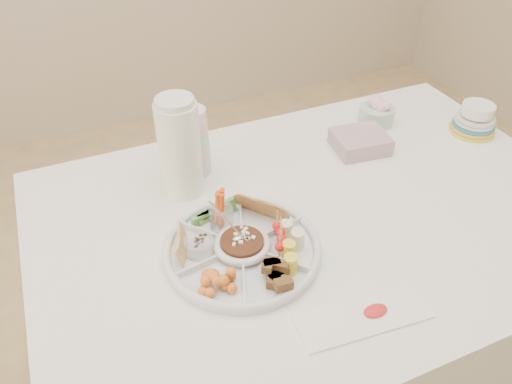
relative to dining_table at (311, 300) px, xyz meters
name	(u,v)px	position (x,y,z in m)	size (l,w,h in m)	color
floor	(304,367)	(0.00, 0.00, -0.38)	(4.00, 4.00, 0.00)	tan
dining_table	(311,300)	(0.00, 0.00, 0.00)	(1.52, 1.02, 0.76)	white
party_tray	(242,247)	(-0.26, -0.07, 0.40)	(0.38, 0.38, 0.04)	white
bean_dip	(242,245)	(-0.26, -0.07, 0.41)	(0.11, 0.11, 0.04)	#3F1F17
tortillas	(266,209)	(-0.16, 0.02, 0.42)	(0.09, 0.09, 0.06)	#BB853F
carrot_cucumber	(215,205)	(-0.28, 0.06, 0.44)	(0.12, 0.12, 0.11)	#DD460F
pita_raisins	(188,242)	(-0.38, -0.02, 0.42)	(0.10, 0.10, 0.06)	tan
cherries	(215,279)	(-0.36, -0.15, 0.42)	(0.11, 0.11, 0.04)	orange
granola_chunks	(273,277)	(-0.23, -0.19, 0.42)	(0.11, 0.11, 0.05)	brown
banana_tomato	(296,234)	(-0.13, -0.11, 0.44)	(0.11, 0.11, 0.09)	#EDEC7E
cup_stack	(194,137)	(-0.25, 0.31, 0.50)	(0.09, 0.09, 0.24)	#B4D7AC
thermos	(179,146)	(-0.31, 0.23, 0.53)	(0.11, 0.11, 0.30)	white
flower_bowl	(377,111)	(0.40, 0.33, 0.42)	(0.12, 0.12, 0.09)	silver
napkin_stack	(360,142)	(0.26, 0.22, 0.41)	(0.16, 0.14, 0.05)	#B39098
plate_stack	(475,119)	(0.67, 0.16, 0.43)	(0.15, 0.15, 0.09)	gold
placemat	(363,317)	(-0.09, -0.35, 0.38)	(0.30, 0.10, 0.01)	white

